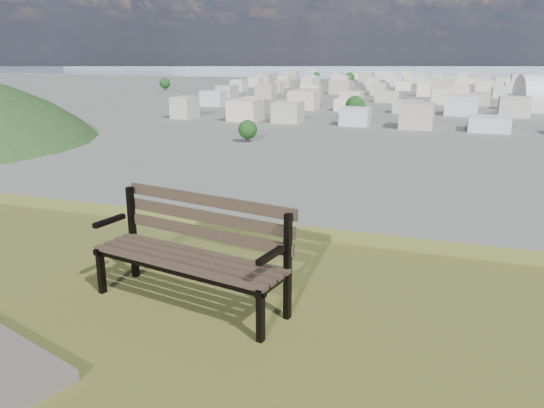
% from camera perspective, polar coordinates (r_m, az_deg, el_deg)
% --- Properties ---
extents(park_bench, '(1.69, 0.82, 0.85)m').
position_cam_1_polar(park_bench, '(4.24, -8.35, -4.43)').
color(park_bench, '#413525').
rests_on(park_bench, hilltop_mesa).
extents(city_blocks, '(395.00, 361.00, 7.00)m').
position_cam_1_polar(city_blocks, '(396.35, 19.56, 11.79)').
color(city_blocks, silver).
rests_on(city_blocks, ground).
extents(city_trees, '(406.52, 387.20, 9.98)m').
position_cam_1_polar(city_trees, '(322.13, 14.70, 11.63)').
color(city_trees, '#35281A').
rests_on(city_trees, ground).
extents(bay_water, '(2400.00, 700.00, 0.12)m').
position_cam_1_polar(bay_water, '(901.62, 19.79, 13.45)').
color(bay_water, '#98AAC1').
rests_on(bay_water, ground).
extents(far_hills, '(2050.00, 340.00, 60.00)m').
position_cam_1_polar(far_hills, '(1405.50, 17.41, 15.31)').
color(far_hills, '#8695A7').
rests_on(far_hills, ground).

